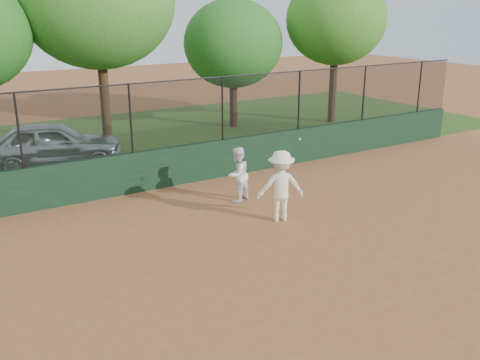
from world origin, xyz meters
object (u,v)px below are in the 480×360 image
parked_car (53,144)px  tree_3 (233,44)px  tree_4 (336,20)px  player_main (281,186)px  player_second (238,175)px  tree_2 (97,0)px

parked_car → tree_3: bearing=-59.5°
parked_car → tree_4: size_ratio=0.68×
player_main → tree_4: bearing=43.3°
tree_3 → tree_4: bearing=-18.7°
parked_car → tree_4: 13.59m
player_second → player_main: size_ratio=0.72×
player_second → tree_2: tree_2 is taller
parked_car → player_second: player_second is taller
tree_3 → player_main: bearing=-115.0°
player_main → tree_3: size_ratio=0.38×
player_main → tree_2: 10.89m
player_main → tree_2: size_ratio=0.27×
player_main → tree_4: (9.28, 8.74, 3.75)m
player_second → tree_4: bearing=-165.5°
player_main → tree_4: tree_4 is taller
player_second → tree_3: (4.97, 8.47, 2.91)m
player_second → player_main: (0.18, -1.79, 0.14)m
tree_2 → tree_3: tree_2 is taller
tree_2 → tree_3: size_ratio=1.42×
player_second → player_main: bearing=74.0°
parked_car → tree_2: bearing=-38.6°
player_second → tree_3: bearing=-142.2°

